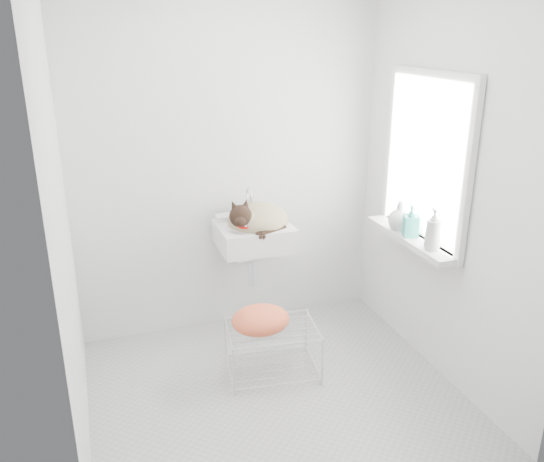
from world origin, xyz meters
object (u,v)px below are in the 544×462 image
object	(u,v)px
cat	(256,220)
bottle_a	(431,249)
sink	(254,225)
wire_rack	(272,353)
bottle_c	(398,229)
bottle_b	(410,236)

from	to	relation	value
cat	bottle_a	size ratio (longest dim) A/B	2.21
sink	wire_rack	size ratio (longest dim) A/B	0.90
bottle_c	bottle_a	bearing A→B (deg)	-90.00
sink	cat	xyz separation A→B (m)	(0.01, -0.02, 0.04)
bottle_a	bottle_b	distance (m)	0.25
sink	cat	distance (m)	0.05
sink	bottle_c	bearing A→B (deg)	-24.35
cat	bottle_c	xyz separation A→B (m)	(0.88, -0.39, -0.04)
bottle_c	wire_rack	bearing A→B (deg)	-172.84
bottle_c	bottle_b	bearing A→B (deg)	-90.00
sink	bottle_c	world-z (taller)	sink
sink	bottle_c	distance (m)	0.98
bottle_a	bottle_c	size ratio (longest dim) A/B	1.12
sink	wire_rack	xyz separation A→B (m)	(-0.05, -0.52, -0.70)
bottle_a	bottle_c	xyz separation A→B (m)	(0.00, 0.39, 0.00)
bottle_b	bottle_c	size ratio (longest dim) A/B	1.06
bottle_b	bottle_c	xyz separation A→B (m)	(0.00, 0.14, 0.00)
bottle_c	cat	bearing A→B (deg)	156.30
cat	bottle_a	distance (m)	1.18
cat	wire_rack	world-z (taller)	cat
bottle_a	cat	bearing A→B (deg)	138.82
wire_rack	bottle_b	size ratio (longest dim) A/B	2.69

